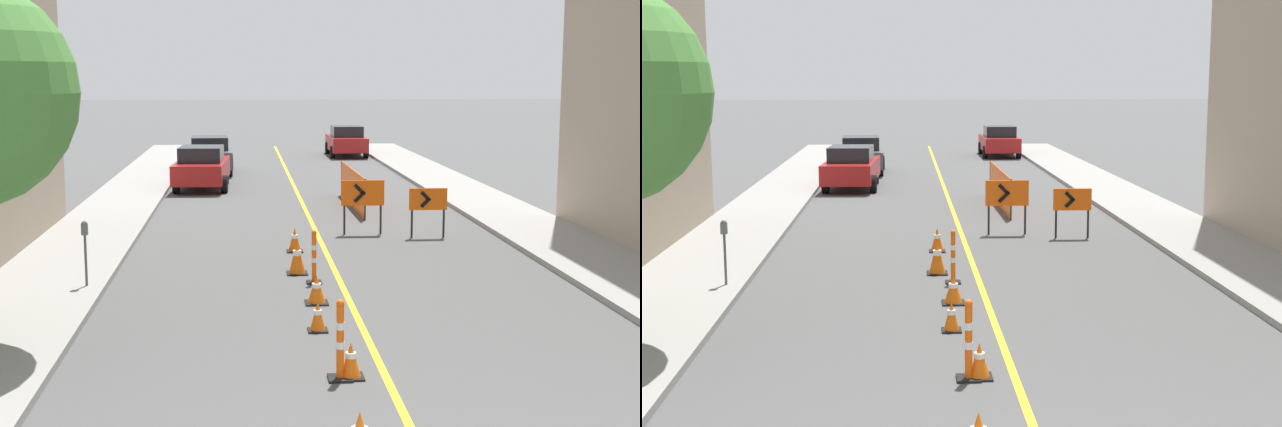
{
  "view_description": "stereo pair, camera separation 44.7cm",
  "coord_description": "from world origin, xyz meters",
  "views": [
    {
      "loc": [
        -1.97,
        -5.95,
        4.18
      ],
      "look_at": [
        -0.18,
        14.41,
        1.0
      ],
      "focal_mm": 50.0,
      "sensor_mm": 36.0,
      "label": 1
    },
    {
      "loc": [
        -1.52,
        -5.98,
        4.18
      ],
      "look_at": [
        -0.18,
        14.41,
        1.0
      ],
      "focal_mm": 50.0,
      "sensor_mm": 36.0,
      "label": 2
    }
  ],
  "objects": [
    {
      "name": "sidewalk_right",
      "position": [
        5.88,
        23.46,
        0.07
      ],
      "size": [
        2.45,
        46.92,
        0.13
      ],
      "color": "gray",
      "rests_on": "ground_plane"
    },
    {
      "name": "traffic_cone_third",
      "position": [
        -0.76,
        8.22,
        0.25
      ],
      "size": [
        0.33,
        0.33,
        0.5
      ],
      "color": "black",
      "rests_on": "ground_plane"
    },
    {
      "name": "delineator_post_rear",
      "position": [
        -0.54,
        11.65,
        0.47
      ],
      "size": [
        0.31,
        0.31,
        1.09
      ],
      "color": "black",
      "rests_on": "ground_plane"
    },
    {
      "name": "parking_meter_near_curb",
      "position": [
        -5.01,
        11.26,
        1.04
      ],
      "size": [
        0.12,
        0.11,
        1.28
      ],
      "color": "#4C4C51",
      "rests_on": "sidewalk_left"
    },
    {
      "name": "parked_car_curb_far",
      "position": [
        3.48,
        40.21,
        0.8
      ],
      "size": [
        1.93,
        4.3,
        1.59
      ],
      "rotation": [
        0.0,
        0.0,
        -0.0
      ],
      "color": "maroon",
      "rests_on": "ground_plane"
    },
    {
      "name": "arrow_barricade_primary",
      "position": [
        1.2,
        17.14,
        1.04
      ],
      "size": [
        1.14,
        0.1,
        1.45
      ],
      "rotation": [
        0.0,
        0.0,
        -0.03
      ],
      "color": "#EF560C",
      "rests_on": "ground_plane"
    },
    {
      "name": "delineator_post_front",
      "position": [
        -0.65,
        5.84,
        0.49
      ],
      "size": [
        0.34,
        0.34,
        1.14
      ],
      "color": "black",
      "rests_on": "ground_plane"
    },
    {
      "name": "arrow_barricade_secondary",
      "position": [
        2.82,
        16.52,
        0.94
      ],
      "size": [
        0.99,
        0.09,
        1.29
      ],
      "rotation": [
        0.0,
        0.0,
        -0.02
      ],
      "color": "#EF560C",
      "rests_on": "ground_plane"
    },
    {
      "name": "sidewalk_left",
      "position": [
        -5.88,
        23.46,
        0.07
      ],
      "size": [
        2.45,
        46.92,
        0.13
      ],
      "color": "gray",
      "rests_on": "ground_plane"
    },
    {
      "name": "parked_car_curb_mid",
      "position": [
        -3.33,
        32.54,
        0.8
      ],
      "size": [
        1.99,
        4.37,
        1.59
      ],
      "rotation": [
        0.0,
        0.0,
        0.04
      ],
      "color": "#474C51",
      "rests_on": "ground_plane"
    },
    {
      "name": "traffic_cone_farthest",
      "position": [
        -0.74,
        14.93,
        0.28
      ],
      "size": [
        0.38,
        0.38,
        0.58
      ],
      "color": "black",
      "rests_on": "ground_plane"
    },
    {
      "name": "traffic_cone_fifth",
      "position": [
        -0.83,
        12.53,
        0.36
      ],
      "size": [
        0.44,
        0.44,
        0.72
      ],
      "color": "black",
      "rests_on": "ground_plane"
    },
    {
      "name": "traffic_cone_second",
      "position": [
        -0.5,
        5.89,
        0.25
      ],
      "size": [
        0.36,
        0.36,
        0.51
      ],
      "color": "black",
      "rests_on": "ground_plane"
    },
    {
      "name": "traffic_cone_fourth",
      "position": [
        -0.63,
        10.01,
        0.26
      ],
      "size": [
        0.42,
        0.42,
        0.54
      ],
      "color": "black",
      "rests_on": "ground_plane"
    },
    {
      "name": "parked_car_curb_near",
      "position": [
        -3.46,
        27.19,
        0.8
      ],
      "size": [
        2.04,
        4.39,
        1.59
      ],
      "rotation": [
        0.0,
        0.0,
        -0.06
      ],
      "color": "maroon",
      "rests_on": "ground_plane"
    },
    {
      "name": "safety_mesh_fence",
      "position": [
        1.55,
        22.18,
        0.61
      ],
      "size": [
        0.11,
        5.58,
        1.21
      ],
      "rotation": [
        0.0,
        0.0,
        1.58
      ],
      "color": "#EF560C",
      "rests_on": "ground_plane"
    },
    {
      "name": "lane_stripe",
      "position": [
        0.0,
        23.46,
        0.0
      ],
      "size": [
        0.12,
        46.92,
        0.01
      ],
      "color": "gold",
      "rests_on": "ground_plane"
    }
  ]
}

